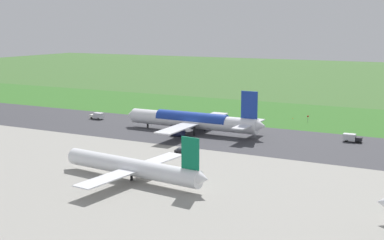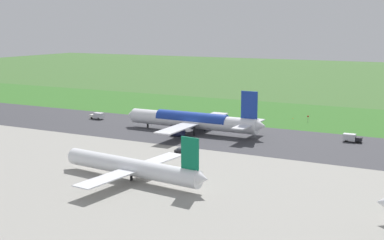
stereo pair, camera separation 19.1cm
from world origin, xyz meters
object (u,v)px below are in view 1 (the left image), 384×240
Objects in this scene: service_truck_fuel at (97,116)px; service_car_ops at (182,151)px; airliner_main at (193,121)px; traffic_cone_orange at (293,118)px; service_truck_baggage at (352,138)px; no_stopping_sign at (308,118)px; airliner_parked_mid at (132,167)px.

service_truck_fuel is 1.31× the size of service_car_ops.
airliner_main reaches higher than traffic_cone_orange.
airliner_main is 52.91m from service_truck_baggage.
no_stopping_sign is at bearing -157.02° from service_truck_fuel.
airliner_main is 48.98m from no_stopping_sign.
service_truck_baggage is 35.58m from no_stopping_sign.
no_stopping_sign is at bearing -100.39° from airliner_parked_mid.
airliner_main is at bearing 61.33° from traffic_cone_orange.
service_truck_baggage is 2.30× the size of no_stopping_sign.
airliner_parked_mid is at bearing 94.21° from service_car_ops.
service_car_ops is 1.74× the size of no_stopping_sign.
traffic_cone_orange is (-69.05, -36.23, -1.13)m from service_truck_fuel.
no_stopping_sign is at bearing -106.49° from service_car_ops.
service_truck_baggage reaches higher than service_car_ops.
airliner_parked_mid is 7.47× the size of service_truck_fuel.
no_stopping_sign is (21.60, -28.27, 0.11)m from service_truck_baggage.
no_stopping_sign is at bearing -128.19° from airliner_main.
service_car_ops is (-56.47, 34.07, -0.56)m from service_truck_fuel.
airliner_parked_mid is 86.22m from service_truck_fuel.
traffic_cone_orange is (-23.17, -42.38, -4.08)m from airliner_main.
traffic_cone_orange is at bearing -118.67° from airliner_main.
airliner_parked_mid is at bearing 84.01° from traffic_cone_orange.
service_truck_fuel is 82.68m from no_stopping_sign.
service_truck_fuel is 10.62× the size of traffic_cone_orange.
airliner_parked_mid is 77.78m from service_truck_baggage.
service_truck_baggage is at bearing -177.65° from service_truck_fuel.
traffic_cone_orange is (-10.44, -99.43, -3.20)m from airliner_parked_mid.
no_stopping_sign is 8.19m from traffic_cone_orange.
airliner_main is 9.22× the size of service_truck_baggage.
airliner_main is 12.14× the size of service_car_ops.
airliner_main is at bearing 11.09° from service_truck_baggage.
airliner_parked_mid is 17.10× the size of no_stopping_sign.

